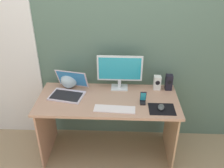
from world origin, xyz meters
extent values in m
plane|color=tan|center=(0.00, 0.00, 0.00)|extent=(8.00, 8.00, 0.00)
cube|color=#536F5F|center=(0.00, 0.39, 1.25)|extent=(6.00, 0.04, 2.50)
cube|color=white|center=(-1.20, 0.35, 1.01)|extent=(0.82, 0.02, 2.02)
cube|color=tan|center=(0.00, 0.00, 0.72)|extent=(1.44, 0.62, 0.03)
cube|color=tan|center=(-0.68, 0.00, 0.36)|extent=(0.02, 0.58, 0.71)
cube|color=tan|center=(0.68, 0.00, 0.36)|extent=(0.02, 0.58, 0.71)
cube|color=white|center=(0.12, 0.22, 0.74)|extent=(0.18, 0.14, 0.01)
cylinder|color=white|center=(0.12, 0.22, 0.79)|extent=(0.04, 0.04, 0.09)
cube|color=white|center=(0.12, 0.22, 0.98)|extent=(0.48, 0.02, 0.28)
cube|color=#26A5BF|center=(0.12, 0.21, 0.98)|extent=(0.44, 0.00, 0.25)
cube|color=black|center=(0.65, 0.22, 0.82)|extent=(0.07, 0.07, 0.17)
cylinder|color=black|center=(0.65, 0.18, 0.85)|extent=(0.05, 0.00, 0.05)
cube|color=white|center=(0.52, 0.22, 0.82)|extent=(0.07, 0.07, 0.15)
cylinder|color=black|center=(0.52, 0.18, 0.83)|extent=(0.05, 0.00, 0.05)
cube|color=silver|center=(-0.43, 0.03, 0.75)|extent=(0.38, 0.30, 0.02)
cube|color=black|center=(-0.43, 0.02, 0.76)|extent=(0.34, 0.24, 0.00)
cube|color=silver|center=(-0.40, 0.19, 0.86)|extent=(0.35, 0.16, 0.22)
cube|color=#338CD8|center=(-0.40, 0.18, 0.86)|extent=(0.32, 0.14, 0.19)
sphere|color=silver|center=(-0.44, 0.22, 0.83)|extent=(0.18, 0.18, 0.18)
cube|color=white|center=(0.08, -0.19, 0.74)|extent=(0.40, 0.14, 0.01)
cube|color=black|center=(0.53, -0.16, 0.74)|extent=(0.25, 0.20, 0.00)
ellipsoid|color=#464A4A|center=(0.52, -0.16, 0.76)|extent=(0.08, 0.11, 0.04)
cube|color=black|center=(0.35, -0.08, 0.75)|extent=(0.06, 0.05, 0.02)
cube|color=black|center=(0.35, -0.06, 0.82)|extent=(0.06, 0.04, 0.12)
cube|color=#26A5BF|center=(0.35, -0.07, 0.82)|extent=(0.05, 0.02, 0.10)
camera|label=1|loc=(0.13, -2.09, 2.10)|focal=38.98mm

